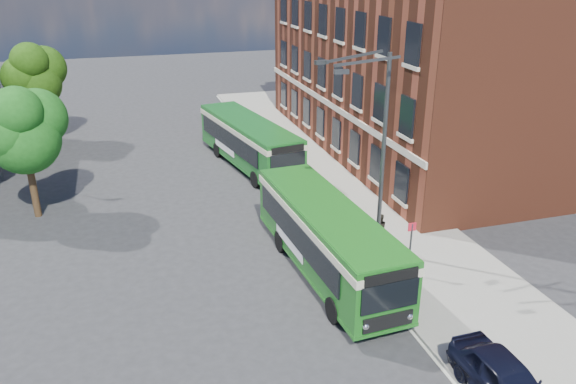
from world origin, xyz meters
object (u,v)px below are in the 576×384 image
object	(u,v)px
bus_front	(327,233)
bus_rear	(249,139)
street_lamp	(375,155)
parked_car	(505,382)

from	to	relation	value
bus_front	bus_rear	size ratio (longest dim) A/B	0.96
bus_front	bus_rear	bearing A→B (deg)	90.26
street_lamp	bus_rear	bearing A→B (deg)	100.49
bus_front	bus_rear	xyz separation A→B (m)	(-0.06, 14.01, 0.00)
bus_rear	street_lamp	bearing A→B (deg)	-79.51
bus_rear	parked_car	xyz separation A→B (m)	(2.41, -22.83, -0.98)
bus_rear	parked_car	size ratio (longest dim) A/B	2.71
street_lamp	parked_car	xyz separation A→B (m)	(-0.04, -9.60, -3.93)
bus_front	parked_car	world-z (taller)	bus_front
parked_car	bus_front	bearing A→B (deg)	104.12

